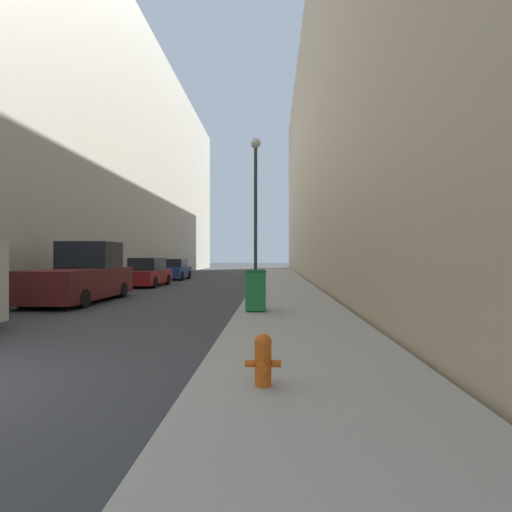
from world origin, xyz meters
The scene contains 9 objects.
sidewalk_right centered at (5.35, 18.00, 0.06)m, with size 3.35×60.00×0.12m.
building_left_glass centered at (-10.87, 26.00, 9.82)m, with size 12.00×60.00×19.65m.
building_right_stone centered at (13.13, 26.00, 10.41)m, with size 12.00×60.00×20.82m.
fire_hydrant centered at (4.63, 0.61, 0.46)m, with size 0.45×0.33×0.64m.
trash_bin centered at (4.25, 7.34, 0.74)m, with size 0.60×0.60×1.21m.
lamppost centered at (4.08, 11.02, 3.91)m, with size 0.40×0.40×6.18m.
pickup_truck centered at (-2.59, 10.59, 0.94)m, with size 2.29×5.55×2.31m.
parked_sedan_near centered at (-2.53, 18.52, 0.74)m, with size 1.83×4.58×1.64m.
parked_sedan_far centered at (-2.61, 25.09, 0.71)m, with size 1.85×4.03×1.53m.
Camera 1 is at (4.76, -4.34, 1.73)m, focal length 28.00 mm.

